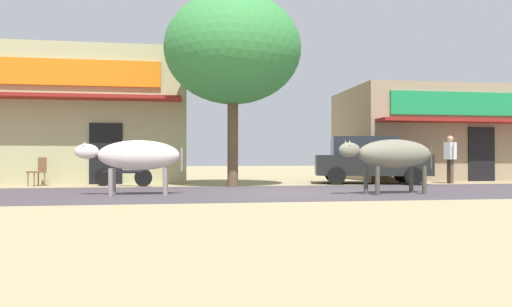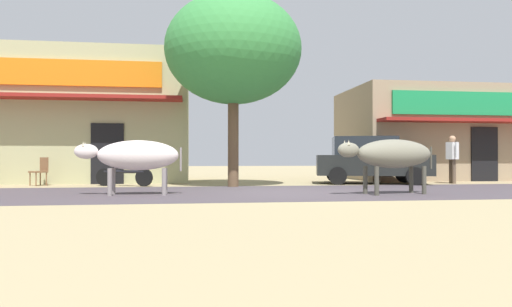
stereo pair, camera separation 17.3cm
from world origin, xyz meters
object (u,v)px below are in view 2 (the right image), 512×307
(cow_near_brown, at_px, (136,156))
(pedestrian_by_shop, at_px, (452,155))
(roadside_tree, at_px, (233,50))
(parked_hatchback_car, at_px, (370,160))
(cafe_chair_near_tree, at_px, (40,170))
(parked_motorcycle, at_px, (125,172))
(cow_far_dark, at_px, (392,154))

(cow_near_brown, xyz_separation_m, pedestrian_by_shop, (10.45, 3.64, 0.04))
(pedestrian_by_shop, bearing_deg, roadside_tree, -175.03)
(parked_hatchback_car, height_order, cafe_chair_near_tree, parked_hatchback_car)
(cow_near_brown, height_order, cafe_chair_near_tree, cow_near_brown)
(cafe_chair_near_tree, bearing_deg, parked_hatchback_car, -1.80)
(roadside_tree, xyz_separation_m, parked_motorcycle, (-3.40, 0.66, -3.85))
(parked_hatchback_car, bearing_deg, cow_far_dark, -105.03)
(pedestrian_by_shop, bearing_deg, parked_motorcycle, -179.90)
(parked_hatchback_car, bearing_deg, pedestrian_by_shop, -6.54)
(cow_near_brown, distance_m, cafe_chair_near_tree, 5.59)
(roadside_tree, distance_m, cow_far_dark, 6.10)
(roadside_tree, height_order, cow_near_brown, roadside_tree)
(parked_hatchback_car, xyz_separation_m, pedestrian_by_shop, (2.91, -0.33, 0.15))
(parked_hatchback_car, distance_m, cafe_chair_near_tree, 11.07)
(roadside_tree, relative_size, cow_far_dark, 2.27)
(roadside_tree, bearing_deg, parked_hatchback_car, 11.70)
(pedestrian_by_shop, bearing_deg, cafe_chair_near_tree, 177.21)
(parked_motorcycle, bearing_deg, cafe_chair_near_tree, 165.79)
(pedestrian_by_shop, relative_size, cafe_chair_near_tree, 1.83)
(parked_motorcycle, bearing_deg, cow_near_brown, -78.24)
(parked_motorcycle, bearing_deg, roadside_tree, -10.96)
(roadside_tree, distance_m, parked_hatchback_car, 6.08)
(roadside_tree, xyz_separation_m, cow_near_brown, (-2.65, -2.96, -3.35))
(parked_motorcycle, xyz_separation_m, cow_far_dark, (7.06, -4.24, 0.53))
(cow_far_dark, bearing_deg, cafe_chair_near_tree, 153.31)
(cow_near_brown, xyz_separation_m, cow_far_dark, (6.30, -0.62, 0.04))
(cow_near_brown, distance_m, pedestrian_by_shop, 11.06)
(roadside_tree, xyz_separation_m, pedestrian_by_shop, (7.80, 0.68, -3.31))
(parked_hatchback_car, height_order, cow_near_brown, parked_hatchback_car)
(parked_motorcycle, relative_size, pedestrian_by_shop, 1.10)
(roadside_tree, height_order, parked_motorcycle, roadside_tree)
(roadside_tree, xyz_separation_m, parked_hatchback_car, (4.89, 1.01, -3.46))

